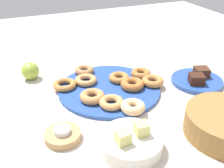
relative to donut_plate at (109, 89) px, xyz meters
The scene contains 21 objects.
ground_plane 0.01m from the donut_plate, ahead, with size 2.40×2.40×0.00m, color beige.
donut_plate is the anchor object (origin of this frame).
donut_0 0.10m from the donut_plate, 44.54° to the right, with size 0.09×0.09×0.02m, color tan.
donut_1 0.07m from the donut_plate, 147.94° to the right, with size 0.08×0.08×0.02m, color #BC7A3D.
donut_2 0.11m from the donut_plate, 34.64° to the left, with size 0.09×0.09×0.03m, color #C6844C.
donut_3 0.13m from the donut_plate, 71.93° to the left, with size 0.09×0.09×0.03m, color tan.
donut_4 0.16m from the donut_plate, 167.28° to the right, with size 0.08×0.08×0.03m, color #AD6B33.
donut_5 0.17m from the donut_plate, 22.74° to the right, with size 0.09×0.09×0.02m, color #BC7A3D.
donut_6 0.16m from the donut_plate, 71.66° to the right, with size 0.08×0.08×0.03m, color #B27547.
donut_7 0.09m from the donut_plate, 155.95° to the left, with size 0.09×0.09×0.03m, color #AD6B33.
donut_8 0.18m from the donut_plate, 95.07° to the left, with size 0.08×0.08×0.03m, color #EABC84.
donut_9 0.17m from the donut_plate, 166.12° to the left, with size 0.09×0.09×0.03m, color #BC7A3D.
cake_plate 0.36m from the donut_plate, 167.20° to the left, with size 0.20×0.20×0.02m, color #284C9E.
brownie_near 0.39m from the donut_plate, behind, with size 0.06×0.05×0.04m, color #472819.
brownie_far 0.34m from the donut_plate, 162.08° to the left, with size 0.06×0.05×0.04m, color #381E14.
candle_holder 0.31m from the donut_plate, 42.14° to the left, with size 0.11×0.11×0.02m, color tan.
tealight 0.31m from the donut_plate, 42.14° to the left, with size 0.05×0.05×0.01m, color silver.
fruit_bowl 0.33m from the donut_plate, 78.66° to the left, with size 0.18×0.18×0.04m, color silver.
melon_chunk_left 0.33m from the donut_plate, 84.05° to the left, with size 0.04×0.04×0.04m, color #DBD67A.
melon_chunk_right 0.35m from the donut_plate, 74.09° to the left, with size 0.04×0.04×0.04m, color #DBD67A.
apple 0.34m from the donut_plate, 38.81° to the right, with size 0.07×0.07×0.07m, color #93AD38.
Camera 1 is at (0.33, 0.83, 0.53)m, focal length 43.37 mm.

